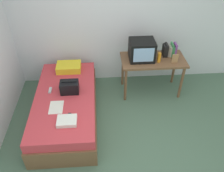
{
  "coord_description": "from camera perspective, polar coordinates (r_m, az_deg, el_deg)",
  "views": [
    {
      "loc": [
        -0.39,
        -2.07,
        2.97
      ],
      "look_at": [
        -0.17,
        1.02,
        0.5
      ],
      "focal_mm": 37.14,
      "sensor_mm": 36.0,
      "label": 1
    }
  ],
  "objects": [
    {
      "name": "handbag",
      "position": [
        3.84,
        -10.42,
        -0.26
      ],
      "size": [
        0.3,
        0.2,
        0.22
      ],
      "color": "black",
      "rests_on": "bed"
    },
    {
      "name": "ground_plane",
      "position": [
        3.64,
        4.01,
        -16.26
      ],
      "size": [
        8.0,
        8.0,
        0.0
      ],
      "primitive_type": "plane",
      "color": "#4C6B56"
    },
    {
      "name": "picture_frame",
      "position": [
        4.23,
        15.26,
        6.51
      ],
      "size": [
        0.11,
        0.02,
        0.17
      ],
      "primitive_type": "cube",
      "color": "#9E754C",
      "rests_on": "desk"
    },
    {
      "name": "desk",
      "position": [
        4.35,
        9.99,
        5.54
      ],
      "size": [
        1.16,
        0.6,
        0.74
      ],
      "color": "brown",
      "rests_on": "ground"
    },
    {
      "name": "magazine",
      "position": [
        3.66,
        -13.56,
        -5.12
      ],
      "size": [
        0.21,
        0.29,
        0.01
      ],
      "primitive_type": "cube",
      "color": "white",
      "rests_on": "bed"
    },
    {
      "name": "tv",
      "position": [
        4.17,
        7.35,
        8.76
      ],
      "size": [
        0.44,
        0.39,
        0.36
      ],
      "color": "black",
      "rests_on": "desk"
    },
    {
      "name": "wall_back",
      "position": [
        4.42,
        1.43,
        16.31
      ],
      "size": [
        5.2,
        0.1,
        2.6
      ],
      "primitive_type": "cube",
      "color": "silver",
      "rests_on": "ground"
    },
    {
      "name": "remote_dark",
      "position": [
        3.46,
        -10.45,
        -7.54
      ],
      "size": [
        0.04,
        0.16,
        0.02
      ],
      "primitive_type": "cube",
      "color": "black",
      "rests_on": "bed"
    },
    {
      "name": "book_row",
      "position": [
        4.41,
        13.92,
        8.6
      ],
      "size": [
        0.24,
        0.17,
        0.24
      ],
      "color": "black",
      "rests_on": "desk"
    },
    {
      "name": "folded_towel",
      "position": [
        3.39,
        -11.04,
        -8.43
      ],
      "size": [
        0.28,
        0.22,
        0.06
      ],
      "primitive_type": "cube",
      "color": "white",
      "rests_on": "bed"
    },
    {
      "name": "remote_silver",
      "position": [
        3.99,
        -14.97,
        -1.02
      ],
      "size": [
        0.04,
        0.14,
        0.02
      ],
      "primitive_type": "cube",
      "color": "#B7B7BC",
      "rests_on": "bed"
    },
    {
      "name": "water_bottle",
      "position": [
        4.18,
        11.53,
        6.89
      ],
      "size": [
        0.06,
        0.06,
        0.18
      ],
      "primitive_type": "cylinder",
      "color": "orange",
      "rests_on": "desk"
    },
    {
      "name": "bed",
      "position": [
        4.02,
        -11.16,
        -5.07
      ],
      "size": [
        1.0,
        2.0,
        0.5
      ],
      "color": "brown",
      "rests_on": "ground"
    },
    {
      "name": "pillow",
      "position": [
        4.4,
        -10.6,
        4.58
      ],
      "size": [
        0.44,
        0.32,
        0.12
      ],
      "primitive_type": "cube",
      "color": "yellow",
      "rests_on": "bed"
    }
  ]
}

